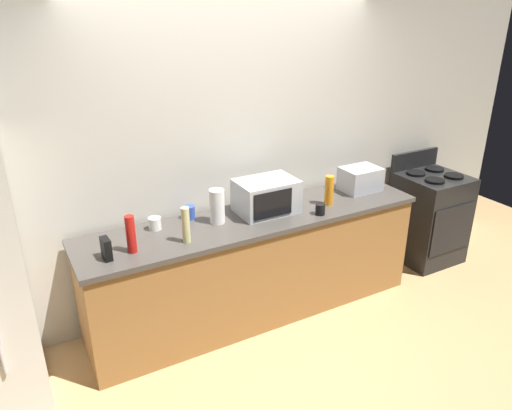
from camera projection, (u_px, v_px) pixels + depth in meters
ground_plane at (280, 337)px, 3.89m from camera, size 8.00×8.00×0.00m
back_wall at (232, 149)px, 4.01m from camera, size 6.40×0.10×2.70m
counter_run at (256, 266)px, 4.03m from camera, size 2.84×0.64×0.90m
stove_range at (428, 217)px, 4.92m from camera, size 0.60×0.61×1.08m
microwave at (266, 196)px, 3.90m from camera, size 0.48×0.35×0.27m
toaster_oven at (360, 179)px, 4.36m from camera, size 0.34×0.26×0.21m
paper_towel_roll at (217, 206)px, 3.71m from camera, size 0.12×0.12×0.27m
cordless_phone at (106, 249)px, 3.20m from camera, size 0.06×0.11×0.15m
bottle_hot_sauce at (131, 234)px, 3.27m from camera, size 0.07×0.07×0.27m
bottle_vinegar at (186, 225)px, 3.40m from camera, size 0.06×0.06×0.27m
bottle_dish_soap at (329, 190)px, 4.04m from camera, size 0.07×0.07×0.25m
mug_black at (320, 209)px, 3.88m from camera, size 0.08×0.08×0.09m
mug_blue at (189, 212)px, 3.80m from camera, size 0.09×0.09×0.11m
mug_white at (155, 223)px, 3.63m from camera, size 0.10×0.10×0.09m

